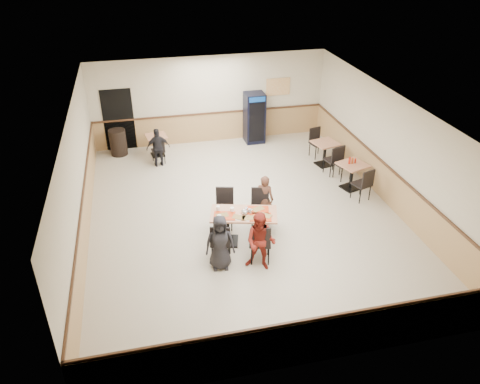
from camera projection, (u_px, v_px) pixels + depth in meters
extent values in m
plane|color=beige|center=(244.00, 214.00, 12.46)|extent=(10.00, 10.00, 0.00)
plane|color=silver|center=(244.00, 106.00, 10.96)|extent=(10.00, 10.00, 0.00)
plane|color=beige|center=(210.00, 100.00, 15.93)|extent=(8.00, 0.00, 8.00)
plane|color=beige|center=(316.00, 299.00, 7.49)|extent=(8.00, 0.00, 8.00)
plane|color=beige|center=(78.00, 181.00, 10.93)|extent=(0.00, 10.00, 10.00)
plane|color=beige|center=(389.00, 149.00, 12.49)|extent=(0.00, 10.00, 10.00)
cube|color=tan|center=(211.00, 127.00, 16.42)|extent=(7.98, 0.03, 1.00)
cube|color=tan|center=(383.00, 181.00, 12.99)|extent=(0.03, 9.98, 1.00)
cube|color=#472B19|center=(211.00, 113.00, 16.14)|extent=(7.98, 0.04, 0.06)
cube|color=black|center=(119.00, 120.00, 15.54)|extent=(1.00, 0.02, 2.10)
cube|color=orange|center=(278.00, 87.00, 16.22)|extent=(0.85, 0.02, 0.60)
cube|color=black|center=(228.00, 241.00, 11.37)|extent=(0.61, 0.61, 0.04)
cylinder|color=black|center=(227.00, 227.00, 11.17)|extent=(0.10, 0.10, 0.76)
cube|color=tan|center=(227.00, 214.00, 10.97)|extent=(0.95, 0.95, 0.04)
cube|color=black|center=(260.00, 242.00, 11.35)|extent=(0.61, 0.61, 0.04)
cylinder|color=black|center=(260.00, 228.00, 11.15)|extent=(0.10, 0.10, 0.76)
cube|color=tan|center=(260.00, 214.00, 10.95)|extent=(0.95, 0.95, 0.04)
imported|color=black|center=(220.00, 243.00, 10.23)|extent=(0.69, 0.49, 1.33)
imported|color=maroon|center=(261.00, 242.00, 10.19)|extent=(0.86, 0.80, 1.41)
imported|color=#523023|center=(264.00, 199.00, 11.84)|extent=(0.58, 0.51, 1.33)
imported|color=black|center=(158.00, 148.00, 14.64)|extent=(0.76, 0.38, 1.25)
cube|color=#BE300C|center=(225.00, 216.00, 10.84)|extent=(0.58, 0.48, 0.02)
cube|color=#BE300C|center=(258.00, 210.00, 11.05)|extent=(0.58, 0.48, 0.02)
cube|color=#BE300C|center=(260.00, 217.00, 10.79)|extent=(0.58, 0.48, 0.02)
cylinder|color=white|center=(265.00, 216.00, 10.84)|extent=(0.26, 0.26, 0.01)
cube|color=#B07144|center=(265.00, 216.00, 10.83)|extent=(0.34, 0.33, 0.02)
cylinder|color=white|center=(222.00, 216.00, 10.85)|extent=(0.26, 0.26, 0.01)
cube|color=#B07144|center=(222.00, 215.00, 10.84)|extent=(0.31, 0.21, 0.02)
cylinder|color=white|center=(248.00, 218.00, 10.75)|extent=(0.26, 0.26, 0.01)
cube|color=#B07144|center=(248.00, 218.00, 10.75)|extent=(0.32, 0.23, 0.02)
cylinder|color=white|center=(239.00, 218.00, 10.78)|extent=(0.26, 0.26, 0.01)
cube|color=#B07144|center=(239.00, 217.00, 10.77)|extent=(0.34, 0.31, 0.02)
cylinder|color=white|center=(258.00, 209.00, 11.08)|extent=(0.26, 0.26, 0.01)
cube|color=#B07144|center=(258.00, 209.00, 11.08)|extent=(0.34, 0.28, 0.02)
cylinder|color=white|center=(219.00, 217.00, 10.70)|extent=(0.09, 0.09, 0.11)
cylinder|color=white|center=(218.00, 208.00, 11.03)|extent=(0.09, 0.09, 0.11)
cylinder|color=white|center=(232.00, 210.00, 10.98)|extent=(0.09, 0.09, 0.11)
cylinder|color=silver|center=(246.00, 210.00, 10.97)|extent=(0.07, 0.07, 0.12)
cylinder|color=silver|center=(250.00, 211.00, 10.92)|extent=(0.07, 0.07, 0.12)
cylinder|color=silver|center=(251.00, 212.00, 10.89)|extent=(0.07, 0.07, 0.12)
ellipsoid|color=silver|center=(245.00, 212.00, 10.90)|extent=(0.17, 0.17, 0.12)
cube|color=black|center=(350.00, 187.00, 13.67)|extent=(0.59, 0.59, 0.04)
cylinder|color=black|center=(351.00, 176.00, 13.48)|extent=(0.09, 0.09, 0.71)
cube|color=tan|center=(353.00, 165.00, 13.30)|extent=(0.92, 0.92, 0.04)
cube|color=black|center=(324.00, 164.00, 14.99)|extent=(0.56, 0.56, 0.04)
cylinder|color=black|center=(325.00, 154.00, 14.80)|extent=(0.09, 0.09, 0.70)
cube|color=tan|center=(326.00, 143.00, 14.62)|extent=(0.87, 0.87, 0.04)
cylinder|color=red|center=(350.00, 160.00, 13.26)|extent=(0.06, 0.06, 0.20)
cylinder|color=#C24B19|center=(352.00, 161.00, 13.28)|extent=(0.06, 0.06, 0.17)
cylinder|color=red|center=(355.00, 161.00, 13.31)|extent=(0.05, 0.05, 0.14)
cube|color=black|center=(158.00, 155.00, 15.62)|extent=(0.48, 0.48, 0.04)
cylinder|color=black|center=(157.00, 145.00, 15.45)|extent=(0.08, 0.08, 0.64)
cube|color=tan|center=(156.00, 136.00, 15.28)|extent=(0.74, 0.74, 0.04)
cube|color=black|center=(254.00, 118.00, 16.19)|extent=(0.67, 0.66, 1.75)
cube|color=black|center=(257.00, 122.00, 15.94)|extent=(0.53, 0.03, 1.38)
cube|color=navy|center=(257.00, 100.00, 15.52)|extent=(0.55, 0.03, 0.17)
cylinder|color=black|center=(118.00, 142.00, 15.46)|extent=(0.55, 0.55, 0.87)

